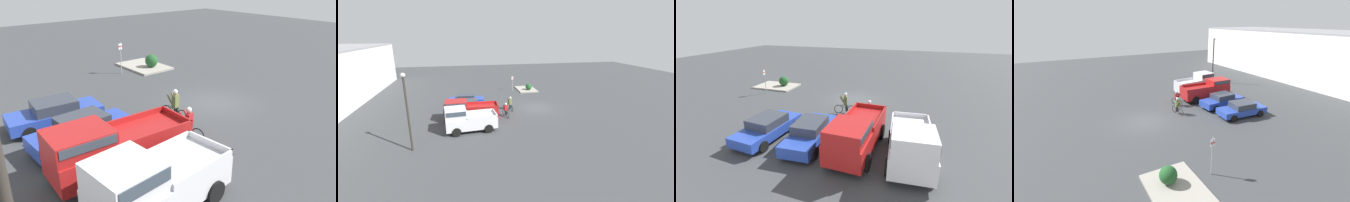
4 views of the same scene
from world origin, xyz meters
TOP-DOWN VIEW (x-y plane):
  - ground_plane at (0.00, 0.00)m, footprint 80.00×80.00m
  - warehouse_building at (0.00, 28.32)m, footprint 45.32×12.65m
  - pickup_truck_0 at (-5.44, 8.76)m, footprint 2.60×4.97m
  - pickup_truck_1 at (-2.59, 8.52)m, footprint 2.37×5.61m
  - sedan_0 at (0.19, 8.40)m, footprint 2.13×4.77m
  - sedan_1 at (2.99, 8.57)m, footprint 2.31×4.73m
  - cyclist_0 at (-0.29, 3.40)m, footprint 1.69×0.54m
  - cyclist_1 at (-2.37, 4.36)m, footprint 1.80×0.54m
  - fire_lane_sign at (8.81, 1.06)m, footprint 0.06×0.30m
  - lamppost at (-8.43, 13.22)m, footprint 0.36×0.36m
  - curb_island at (9.24, -1.37)m, footprint 4.29×2.95m
  - shrub at (8.46, -1.58)m, footprint 1.02×1.02m

SIDE VIEW (x-z plane):
  - ground_plane at x=0.00m, z-range 0.00..0.00m
  - curb_island at x=9.24m, z-range 0.00..0.15m
  - shrub at x=8.46m, z-range 0.15..1.17m
  - sedan_1 at x=2.99m, z-range 0.01..1.38m
  - sedan_0 at x=0.19m, z-range 0.01..1.44m
  - cyclist_1 at x=-2.37m, z-range 0.00..1.64m
  - cyclist_0 at x=-0.29m, z-range 0.01..1.72m
  - pickup_truck_1 at x=-2.59m, z-range 0.06..2.27m
  - pickup_truck_0 at x=-5.44m, z-range 0.02..2.39m
  - fire_lane_sign at x=8.81m, z-range 0.25..2.70m
  - warehouse_building at x=0.00m, z-range 0.00..7.09m
  - lamppost at x=-8.43m, z-range 0.58..6.89m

